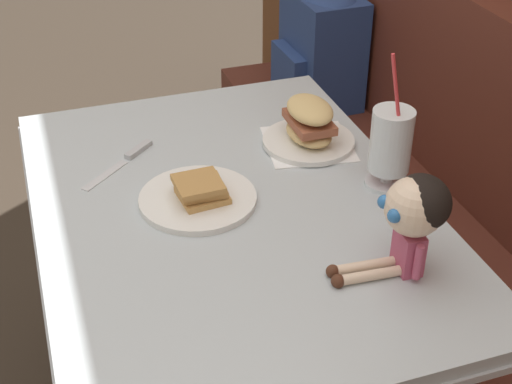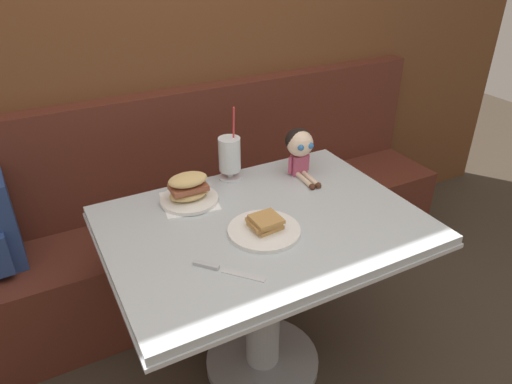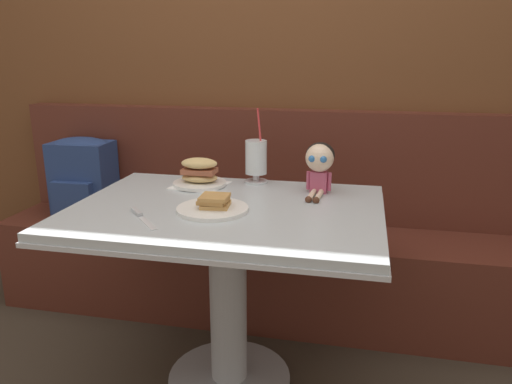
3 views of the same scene
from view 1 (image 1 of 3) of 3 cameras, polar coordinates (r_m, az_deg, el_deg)
The scene contains 8 objects.
booth_bench at distance 2.03m, azimuth 15.62°, elevation -7.38°, with size 2.60×0.48×1.00m.
diner_table at distance 1.67m, azimuth -1.85°, elevation -6.57°, with size 1.11×0.81×0.74m.
toast_plate at distance 1.55m, azimuth -4.48°, elevation -0.32°, with size 0.25×0.25×0.06m.
milkshake_glass at distance 1.59m, azimuth 10.41°, elevation 3.63°, with size 0.10×0.10×0.31m.
sandwich_plate at distance 1.74m, azimuth 4.14°, elevation 5.02°, with size 0.23×0.23×0.12m.
butter_knife at distance 1.73m, azimuth -9.78°, elevation 2.75°, with size 0.17×0.19×0.01m.
seated_doll at distance 1.33m, azimuth 12.16°, elevation -1.51°, with size 0.12×0.22×0.20m.
backpack at distance 2.55m, azimuth 5.03°, elevation 11.40°, with size 0.31×0.25×0.41m.
Camera 1 is at (1.22, -0.17, 1.62)m, focal length 51.54 mm.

